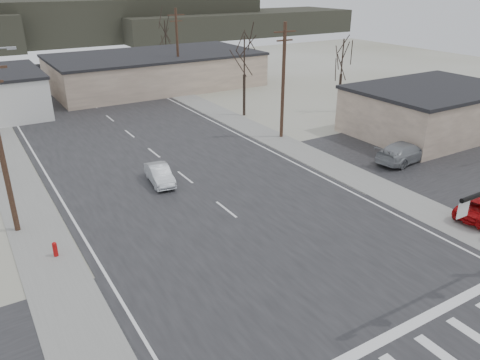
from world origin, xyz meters
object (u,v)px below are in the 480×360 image
at_px(sedan_crossing, 160,174).
at_px(car_far_a, 103,84).
at_px(car_parked_silver, 405,152).
at_px(car_far_b, 39,69).
at_px(fire_hydrant, 55,249).

xyz_separation_m(sedan_crossing, car_far_a, (5.29, 31.70, 0.07)).
relative_size(car_far_a, car_parked_silver, 0.90).
height_order(car_far_a, car_far_b, car_far_b).
xyz_separation_m(fire_hydrant, car_far_b, (8.44, 52.47, 0.37)).
relative_size(fire_hydrant, car_far_b, 0.19).
height_order(fire_hydrant, car_parked_silver, car_parked_silver).
xyz_separation_m(car_far_a, car_far_b, (-5.12, 14.77, 0.07)).
distance_m(fire_hydrant, car_far_b, 53.15).
distance_m(fire_hydrant, sedan_crossing, 10.22).
relative_size(fire_hydrant, car_far_a, 0.18).
height_order(fire_hydrant, car_far_b, car_far_b).
xyz_separation_m(fire_hydrant, car_parked_silver, (26.25, -0.06, 0.37)).
distance_m(sedan_crossing, car_parked_silver, 18.97).
xyz_separation_m(fire_hydrant, sedan_crossing, (8.27, 6.00, 0.23)).
relative_size(fire_hydrant, sedan_crossing, 0.23).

